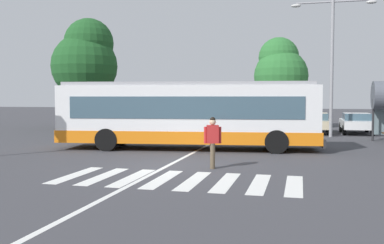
{
  "coord_description": "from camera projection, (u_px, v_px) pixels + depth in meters",
  "views": [
    {
      "loc": [
        4.28,
        -14.28,
        2.37
      ],
      "look_at": [
        -0.29,
        3.88,
        1.3
      ],
      "focal_mm": 40.38,
      "sensor_mm": 36.0,
      "label": 1
    }
  ],
  "objects": [
    {
      "name": "background_tree_left",
      "position": [
        86.0,
        59.0,
        32.83
      ],
      "size": [
        4.98,
        4.98,
        8.37
      ],
      "color": "brown",
      "rests_on": "ground_plane"
    },
    {
      "name": "city_transit_bus",
      "position": [
        188.0,
        114.0,
        19.73
      ],
      "size": [
        12.02,
        4.05,
        3.06
      ],
      "color": "black",
      "rests_on": "ground_plane"
    },
    {
      "name": "parked_car_charcoal",
      "position": [
        274.0,
        121.0,
        29.16
      ],
      "size": [
        2.07,
        4.6,
        1.35
      ],
      "color": "black",
      "rests_on": "ground_plane"
    },
    {
      "name": "lane_center_line",
      "position": [
        184.0,
        158.0,
        16.98
      ],
      "size": [
        0.16,
        24.0,
        0.01
      ],
      "primitive_type": "cube",
      "color": "silver",
      "rests_on": "ground_plane"
    },
    {
      "name": "parked_car_champagne",
      "position": [
        315.0,
        122.0,
        28.61
      ],
      "size": [
        1.97,
        4.55,
        1.35
      ],
      "color": "black",
      "rests_on": "ground_plane"
    },
    {
      "name": "crosswalk_painted_stripes",
      "position": [
        178.0,
        180.0,
        12.38
      ],
      "size": [
        6.96,
        2.89,
        0.01
      ],
      "color": "silver",
      "rests_on": "ground_plane"
    },
    {
      "name": "parked_car_red",
      "position": [
        164.0,
        119.0,
        31.65
      ],
      "size": [
        2.01,
        4.57,
        1.35
      ],
      "color": "black",
      "rests_on": "ground_plane"
    },
    {
      "name": "parked_car_black",
      "position": [
        195.0,
        120.0,
        30.44
      ],
      "size": [
        1.93,
        4.53,
        1.35
      ],
      "color": "black",
      "rests_on": "ground_plane"
    },
    {
      "name": "parked_car_white",
      "position": [
        356.0,
        122.0,
        28.23
      ],
      "size": [
        1.91,
        4.52,
        1.35
      ],
      "color": "black",
      "rests_on": "ground_plane"
    },
    {
      "name": "ground_plane",
      "position": [
        173.0,
        166.0,
        15.0
      ],
      "size": [
        160.0,
        160.0,
        0.0
      ],
      "primitive_type": "plane",
      "color": "#3D3D42"
    },
    {
      "name": "parked_car_silver",
      "position": [
        234.0,
        120.0,
        30.12
      ],
      "size": [
        1.97,
        4.55,
        1.35
      ],
      "color": "black",
      "rests_on": "ground_plane"
    },
    {
      "name": "twin_arm_street_lamp",
      "position": [
        332.0,
        51.0,
        25.54
      ],
      "size": [
        4.84,
        0.32,
        8.15
      ],
      "color": "#939399",
      "rests_on": "ground_plane"
    },
    {
      "name": "background_tree_right",
      "position": [
        280.0,
        71.0,
        32.49
      ],
      "size": [
        4.04,
        4.04,
        6.91
      ],
      "color": "brown",
      "rests_on": "ground_plane"
    },
    {
      "name": "pedestrian_crossing_street",
      "position": [
        213.0,
        140.0,
        14.32
      ],
      "size": [
        0.57,
        0.35,
        1.72
      ],
      "color": "brown",
      "rests_on": "ground_plane"
    }
  ]
}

